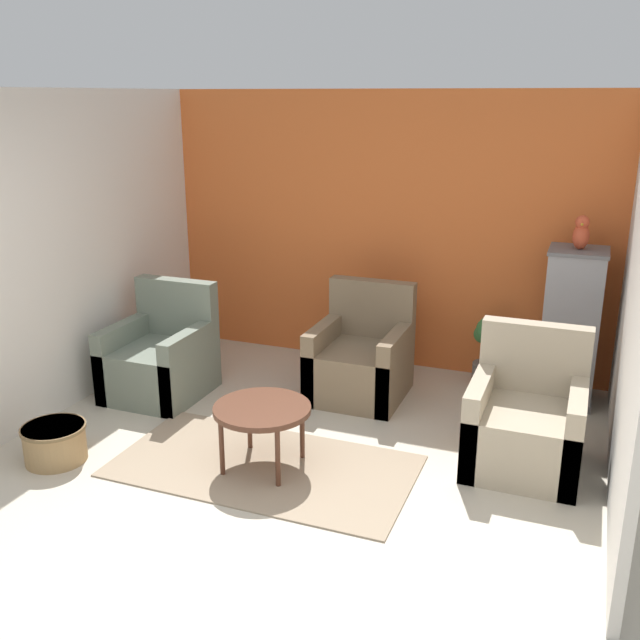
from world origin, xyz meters
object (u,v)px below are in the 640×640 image
at_px(armchair_right, 526,424).
at_px(wicker_basket, 55,442).
at_px(coffee_table, 262,412).
at_px(armchair_middle, 361,361).
at_px(parrot, 581,233).
at_px(armchair_left, 161,360).
at_px(birdcage, 571,327).
at_px(potted_plant, 489,350).

distance_m(armchair_right, wicker_basket, 3.39).
distance_m(coffee_table, armchair_right, 1.87).
bearing_deg(armchair_middle, parrot, 17.15).
distance_m(armchair_left, birdcage, 3.54).
distance_m(birdcage, potted_plant, 0.74).
bearing_deg(armchair_middle, armchair_left, -159.62).
bearing_deg(armchair_middle, coffee_table, -99.23).
height_order(coffee_table, armchair_middle, armchair_middle).
bearing_deg(parrot, armchair_right, -99.09).
bearing_deg(coffee_table, armchair_middle, 80.77).
bearing_deg(armchair_right, potted_plant, 108.86).
height_order(potted_plant, wicker_basket, potted_plant).
xyz_separation_m(armchair_right, wicker_basket, (-3.17, -1.18, -0.16)).
relative_size(birdcage, potted_plant, 2.00).
distance_m(coffee_table, wicker_basket, 1.55).
xyz_separation_m(armchair_middle, birdcage, (1.69, 0.52, 0.36)).
xyz_separation_m(armchair_middle, parrot, (1.69, 0.52, 1.16)).
xyz_separation_m(coffee_table, potted_plant, (1.26, 2.07, -0.07)).
bearing_deg(wicker_basket, armchair_left, 88.31).
distance_m(armchair_left, potted_plant, 2.93).
bearing_deg(armchair_left, wicker_basket, -91.69).
distance_m(potted_plant, wicker_basket, 3.71).
xyz_separation_m(coffee_table, wicker_basket, (-1.45, -0.46, -0.28)).
height_order(armchair_right, armchair_middle, same).
height_order(coffee_table, potted_plant, potted_plant).
height_order(armchair_left, birdcage, birdcage).
bearing_deg(armchair_left, birdcage, 18.73).
height_order(armchair_left, potted_plant, armchair_left).
relative_size(armchair_left, armchair_middle, 1.00).
relative_size(armchair_left, potted_plant, 1.45).
relative_size(potted_plant, wicker_basket, 1.46).
height_order(armchair_middle, parrot, parrot).
height_order(armchair_right, parrot, parrot).
relative_size(armchair_right, wicker_basket, 2.13).
bearing_deg(potted_plant, parrot, -5.22).
xyz_separation_m(armchair_right, potted_plant, (-0.46, 1.35, 0.05)).
height_order(parrot, potted_plant, parrot).
xyz_separation_m(birdcage, parrot, (-0.00, 0.00, 0.80)).
height_order(coffee_table, armchair_left, armchair_left).
xyz_separation_m(birdcage, wicker_basket, (-3.38, -2.46, -0.52)).
height_order(coffee_table, birdcage, birdcage).
relative_size(parrot, potted_plant, 0.43).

